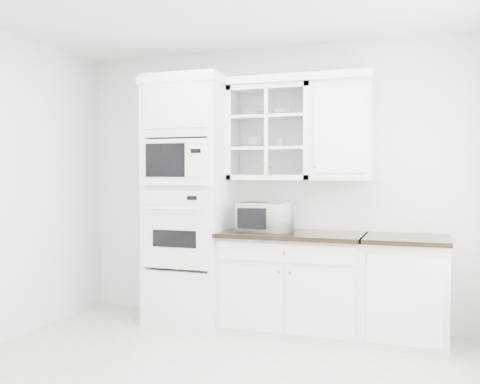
% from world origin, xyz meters
% --- Properties ---
extents(ground, '(4.00, 3.50, 0.01)m').
position_xyz_m(ground, '(0.00, 0.00, 0.01)').
color(ground, beige).
rests_on(ground, ground).
extents(room_shell, '(4.00, 3.50, 2.70)m').
position_xyz_m(room_shell, '(0.00, 0.43, 1.78)').
color(room_shell, white).
rests_on(room_shell, ground).
extents(oven_column, '(0.76, 0.68, 2.40)m').
position_xyz_m(oven_column, '(-0.75, 1.42, 1.20)').
color(oven_column, white).
rests_on(oven_column, ground).
extents(base_cabinet_run, '(1.32, 0.67, 0.92)m').
position_xyz_m(base_cabinet_run, '(0.28, 1.45, 0.46)').
color(base_cabinet_run, white).
rests_on(base_cabinet_run, ground).
extents(extra_base_cabinet, '(0.72, 0.67, 0.92)m').
position_xyz_m(extra_base_cabinet, '(1.28, 1.45, 0.46)').
color(extra_base_cabinet, white).
rests_on(extra_base_cabinet, ground).
extents(upper_cabinet_glass, '(0.80, 0.33, 0.90)m').
position_xyz_m(upper_cabinet_glass, '(0.03, 1.58, 1.85)').
color(upper_cabinet_glass, white).
rests_on(upper_cabinet_glass, room_shell).
extents(upper_cabinet_solid, '(0.55, 0.33, 0.90)m').
position_xyz_m(upper_cabinet_solid, '(0.71, 1.58, 1.85)').
color(upper_cabinet_solid, white).
rests_on(upper_cabinet_solid, room_shell).
extents(crown_molding, '(2.14, 0.38, 0.07)m').
position_xyz_m(crown_molding, '(-0.07, 1.56, 2.33)').
color(crown_molding, white).
rests_on(crown_molding, room_shell).
extents(countertop_microwave, '(0.50, 0.43, 0.27)m').
position_xyz_m(countertop_microwave, '(0.02, 1.43, 1.06)').
color(countertop_microwave, white).
rests_on(countertop_microwave, base_cabinet_run).
extents(bowl_a, '(0.27, 0.27, 0.06)m').
position_xyz_m(bowl_a, '(-0.14, 1.58, 2.04)').
color(bowl_a, white).
rests_on(bowl_a, upper_cabinet_glass).
extents(bowl_b, '(0.22, 0.22, 0.06)m').
position_xyz_m(bowl_b, '(0.14, 1.57, 2.04)').
color(bowl_b, white).
rests_on(bowl_b, upper_cabinet_glass).
extents(cup_a, '(0.16, 0.16, 0.10)m').
position_xyz_m(cup_a, '(-0.13, 1.58, 1.76)').
color(cup_a, white).
rests_on(cup_a, upper_cabinet_glass).
extents(cup_b, '(0.11, 0.11, 0.10)m').
position_xyz_m(cup_b, '(0.12, 1.59, 1.76)').
color(cup_b, white).
rests_on(cup_b, upper_cabinet_glass).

